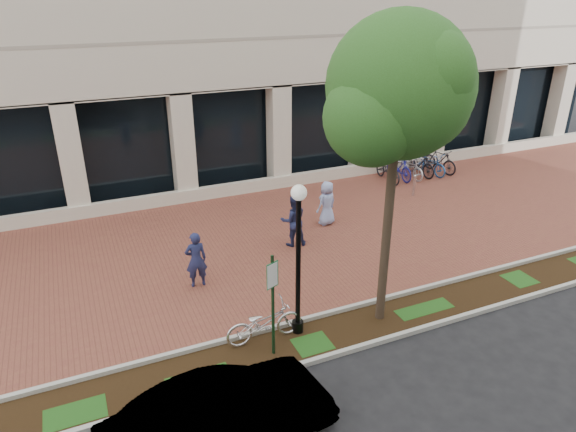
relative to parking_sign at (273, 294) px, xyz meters
name	(u,v)px	position (x,y,z in m)	size (l,w,h in m)	color
ground	(280,239)	(2.42, 5.34, -1.63)	(120.00, 120.00, 0.00)	black
brick_plaza	(280,239)	(2.42, 5.34, -1.62)	(40.00, 9.00, 0.01)	brown
planting_strip	(362,326)	(2.42, 0.09, -1.62)	(40.00, 1.50, 0.01)	black
curb_plaza_side	(347,308)	(2.42, 0.84, -1.57)	(40.00, 0.12, 0.12)	#AAABA1
curb_street_side	(378,342)	(2.42, -0.66, -1.57)	(40.00, 0.12, 0.12)	#AAABA1
parking_sign	(273,294)	(0.00, 0.00, 0.00)	(0.34, 0.07, 2.58)	#123319
lamppost	(298,253)	(0.86, 0.55, 0.56)	(0.36, 0.36, 3.85)	black
street_tree	(400,96)	(3.08, 0.27, 4.01)	(3.76, 3.13, 7.41)	#463628
locked_bicycle	(264,323)	(-0.01, 0.57, -1.13)	(0.66, 1.90, 1.00)	silver
pedestrian_left	(196,260)	(-0.85, 3.62, -0.80)	(0.60, 0.40, 1.66)	#1E234B
pedestrian_mid	(293,220)	(2.66, 4.84, -0.76)	(0.85, 0.66, 1.75)	#1D2349
pedestrian_right	(327,203)	(4.40, 5.83, -0.83)	(0.78, 0.51, 1.60)	#8EA1D4
bollard	(414,185)	(8.86, 6.80, -1.17)	(0.12, 0.12, 0.91)	#B5B5BA
bike_rack_cluster	(414,165)	(10.26, 8.73, -1.10)	(3.58, 1.99, 1.11)	black
sedan_near_curb	(221,419)	(-1.85, -2.07, -0.94)	(1.46, 4.20, 1.38)	silver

